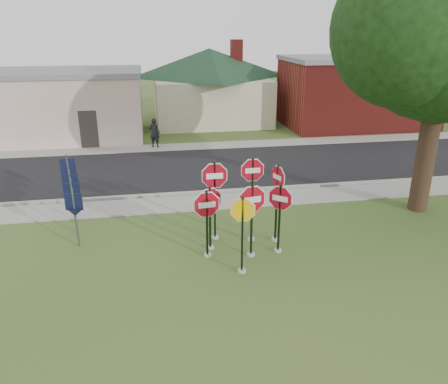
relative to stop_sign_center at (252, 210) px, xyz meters
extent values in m
plane|color=#36541F|center=(-0.31, -0.99, -1.51)|extent=(120.00, 120.00, 0.00)
cube|color=gray|center=(-0.31, 4.51, -1.48)|extent=(60.00, 1.60, 0.06)
cube|color=black|center=(-0.31, 9.01, -1.49)|extent=(60.00, 7.00, 0.04)
cube|color=gray|center=(-0.31, 13.31, -1.48)|extent=(60.00, 1.60, 0.06)
cube|color=gray|center=(-0.31, 5.51, -1.44)|extent=(60.00, 0.20, 0.14)
cylinder|color=#A6A59B|center=(0.00, 0.00, -1.47)|extent=(0.24, 0.24, 0.08)
cube|color=black|center=(0.00, 0.00, -0.35)|extent=(0.07, 0.06, 2.33)
cylinder|color=white|center=(0.00, 0.00, 0.35)|extent=(1.15, 0.21, 1.17)
cylinder|color=maroon|center=(0.00, 0.00, 0.35)|extent=(1.07, 0.20, 1.08)
cube|color=white|center=(0.00, 0.00, 0.35)|extent=(0.53, 0.10, 0.19)
cylinder|color=#A6A59B|center=(-0.48, -0.91, -1.47)|extent=(0.24, 0.24, 0.08)
cube|color=black|center=(-0.48, -0.91, -0.35)|extent=(0.07, 0.06, 2.33)
cylinder|color=white|center=(-0.48, -0.91, 0.42)|extent=(0.95, 0.21, 0.97)
cylinder|color=#F4B109|center=(-0.48, -0.91, 0.42)|extent=(0.88, 0.20, 0.90)
cylinder|color=#A6A59B|center=(-1.33, 0.18, -1.47)|extent=(0.24, 0.24, 0.08)
cube|color=black|center=(-1.33, 0.18, -0.44)|extent=(0.07, 0.06, 2.16)
cylinder|color=white|center=(-1.33, 0.18, 0.20)|extent=(1.11, 0.15, 1.11)
cylinder|color=maroon|center=(-1.33, 0.18, 0.20)|extent=(1.02, 0.14, 1.03)
cube|color=white|center=(-1.33, 0.18, 0.20)|extent=(0.51, 0.07, 0.18)
cylinder|color=#A6A59B|center=(0.90, 0.11, -1.47)|extent=(0.24, 0.24, 0.08)
cube|color=black|center=(0.90, 0.11, -0.40)|extent=(0.08, 0.08, 2.22)
cylinder|color=white|center=(0.90, 0.11, 0.28)|extent=(0.83, 0.68, 1.06)
cylinder|color=maroon|center=(0.90, 0.11, 0.28)|extent=(0.77, 0.63, 0.98)
cube|color=white|center=(0.90, 0.11, 0.28)|extent=(0.38, 0.32, 0.17)
cylinder|color=#A6A59B|center=(0.24, 1.00, -1.47)|extent=(0.24, 0.24, 0.08)
cube|color=black|center=(0.24, 1.00, -0.09)|extent=(0.06, 0.05, 2.85)
cylinder|color=white|center=(0.24, 1.00, 0.92)|extent=(1.03, 0.04, 1.03)
cylinder|color=maroon|center=(0.24, 1.00, 0.92)|extent=(0.95, 0.04, 0.95)
cube|color=white|center=(0.24, 1.00, 0.92)|extent=(0.47, 0.02, 0.16)
cylinder|color=#A6A59B|center=(-0.91, 1.34, -1.47)|extent=(0.24, 0.24, 0.08)
cube|color=black|center=(-0.91, 1.34, -0.18)|extent=(0.06, 0.05, 2.67)
cylinder|color=white|center=(-0.91, 1.34, 0.69)|extent=(1.16, 0.02, 1.16)
cylinder|color=maroon|center=(-0.91, 1.34, 0.69)|extent=(1.08, 0.02, 1.08)
cube|color=white|center=(-0.91, 1.34, 0.69)|extent=(0.54, 0.01, 0.19)
cylinder|color=#A6A59B|center=(1.03, 0.87, -1.47)|extent=(0.24, 0.24, 0.08)
cube|color=black|center=(1.03, 0.87, -0.21)|extent=(0.07, 0.07, 2.61)
cylinder|color=white|center=(1.03, 0.87, 0.70)|extent=(0.31, 0.93, 0.97)
cylinder|color=maroon|center=(1.03, 0.87, 0.70)|extent=(0.30, 0.86, 0.90)
cube|color=white|center=(1.03, 0.87, 0.70)|extent=(0.15, 0.43, 0.15)
cylinder|color=#A6A59B|center=(-1.17, 0.67, -1.47)|extent=(0.24, 0.24, 0.08)
cube|color=black|center=(-1.17, 0.67, -0.47)|extent=(0.08, 0.07, 2.09)
cylinder|color=white|center=(-1.17, 0.67, 0.11)|extent=(1.06, 0.51, 1.16)
cylinder|color=maroon|center=(-1.17, 0.67, 0.11)|extent=(0.98, 0.48, 1.08)
cube|color=white|center=(-1.17, 0.67, 0.11)|extent=(0.49, 0.24, 0.19)
cube|color=#59595E|center=(-5.31, 1.51, -0.51)|extent=(0.05, 0.05, 2.00)
cube|color=black|center=(-5.31, 1.51, 0.04)|extent=(0.55, 0.13, 0.55)
cone|color=black|center=(-5.31, 1.51, -0.31)|extent=(0.65, 0.65, 0.25)
cube|color=#59595E|center=(-5.51, 2.51, -0.51)|extent=(0.05, 0.05, 2.00)
cube|color=black|center=(-5.51, 2.51, 0.04)|extent=(0.55, 0.09, 0.55)
cone|color=black|center=(-5.51, 2.51, -0.31)|extent=(0.62, 0.62, 0.25)
cube|color=#59595E|center=(-5.71, 3.51, -0.51)|extent=(0.05, 0.05, 2.00)
cube|color=black|center=(-5.71, 3.51, 0.04)|extent=(0.55, 0.05, 0.55)
cone|color=black|center=(-5.71, 3.51, -0.31)|extent=(0.58, 0.58, 0.25)
cube|color=#59595E|center=(-5.91, 4.51, -0.51)|extent=(0.05, 0.05, 2.00)
cube|color=black|center=(-5.91, 4.51, 0.04)|extent=(0.55, 0.05, 0.55)
cone|color=black|center=(-5.91, 4.51, -0.31)|extent=(0.58, 0.58, 0.25)
cube|color=#59595E|center=(-6.11, 5.51, -0.51)|extent=(0.05, 0.05, 2.00)
cube|color=black|center=(-6.11, 5.51, 0.04)|extent=(0.55, 0.09, 0.55)
cone|color=black|center=(-6.11, 5.51, -0.31)|extent=(0.62, 0.62, 0.25)
cube|color=silver|center=(-9.31, 17.01, 0.49)|extent=(12.00, 6.00, 4.00)
cube|color=slate|center=(-9.31, 17.01, 2.54)|extent=(12.20, 6.20, 0.30)
cube|color=#332D28|center=(-6.31, 14.03, -0.41)|extent=(1.00, 0.10, 2.20)
cube|color=beige|center=(1.69, 21.01, 0.09)|extent=(8.00, 8.00, 3.20)
pyramid|color=black|center=(1.69, 21.01, 3.69)|extent=(11.60, 11.60, 2.00)
cube|color=maroon|center=(3.69, 21.01, 3.49)|extent=(0.80, 0.80, 1.60)
cube|color=maroon|center=(11.69, 17.51, 0.74)|extent=(10.00, 6.00, 4.50)
cube|color=slate|center=(11.69, 17.51, 3.09)|extent=(10.20, 6.20, 0.30)
cube|color=white|center=(9.69, 14.56, 1.09)|extent=(2.00, 0.08, 0.90)
cylinder|color=black|center=(7.19, 2.51, 1.14)|extent=(0.70, 0.70, 5.32)
cylinder|color=black|center=(21.69, 25.01, 0.49)|extent=(0.50, 0.50, 4.00)
sphere|color=black|center=(21.69, 25.01, 4.09)|extent=(5.60, 5.60, 5.60)
imported|color=black|center=(-2.59, 13.52, -0.61)|extent=(0.73, 0.62, 1.69)
camera|label=1|loc=(-2.84, -11.61, 5.09)|focal=35.00mm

